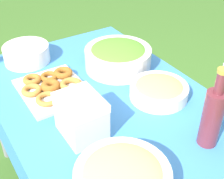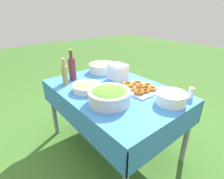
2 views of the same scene
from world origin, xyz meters
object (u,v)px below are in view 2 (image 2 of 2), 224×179
at_px(salad_bowl, 109,95).
at_px(plate_stack, 171,98).
at_px(pasta_bowl, 102,67).
at_px(bread_bowl, 87,87).
at_px(wine_bottle, 72,68).
at_px(donut_platter, 139,88).
at_px(cooler_box, 118,72).
at_px(olive_oil_bottle, 65,75).

bearing_deg(salad_bowl, plate_stack, -129.93).
xyz_separation_m(pasta_bowl, bread_bowl, (-0.36, 0.45, -0.02)).
relative_size(pasta_bowl, plate_stack, 1.26).
relative_size(plate_stack, bread_bowl, 0.92).
distance_m(wine_bottle, bread_bowl, 0.36).
height_order(pasta_bowl, donut_platter, pasta_bowl).
bearing_deg(cooler_box, donut_platter, 175.84).
bearing_deg(olive_oil_bottle, wine_bottle, -58.46).
bearing_deg(pasta_bowl, cooler_box, 176.14).
relative_size(plate_stack, olive_oil_bottle, 0.90).
height_order(donut_platter, cooler_box, cooler_box).
bearing_deg(cooler_box, pasta_bowl, -3.86).
bearing_deg(donut_platter, plate_stack, -178.47).
bearing_deg(olive_oil_bottle, plate_stack, -151.50).
height_order(pasta_bowl, plate_stack, pasta_bowl).
height_order(wine_bottle, cooler_box, wine_bottle).
bearing_deg(plate_stack, donut_platter, 1.53).
relative_size(donut_platter, olive_oil_bottle, 1.33).
bearing_deg(wine_bottle, pasta_bowl, -87.51).
height_order(donut_platter, bread_bowl, bread_bowl).
height_order(donut_platter, olive_oil_bottle, olive_oil_bottle).
distance_m(olive_oil_bottle, bread_bowl, 0.29).
distance_m(donut_platter, wine_bottle, 0.76).
bearing_deg(donut_platter, pasta_bowl, -4.01).
xyz_separation_m(salad_bowl, wine_bottle, (0.68, -0.02, 0.06)).
xyz_separation_m(pasta_bowl, cooler_box, (-0.33, 0.02, 0.02)).
bearing_deg(salad_bowl, wine_bottle, -1.49).
relative_size(olive_oil_bottle, bread_bowl, 1.02).
xyz_separation_m(olive_oil_bottle, wine_bottle, (0.08, -0.13, 0.02)).
bearing_deg(salad_bowl, cooler_box, -48.64).
bearing_deg(salad_bowl, pasta_bowl, -32.09).
bearing_deg(pasta_bowl, plate_stack, 177.91).
bearing_deg(plate_stack, wine_bottle, 20.65).
height_order(bread_bowl, cooler_box, cooler_box).
height_order(salad_bowl, plate_stack, salad_bowl).
bearing_deg(bread_bowl, cooler_box, -86.08).
bearing_deg(bread_bowl, plate_stack, -148.33).
distance_m(donut_platter, plate_stack, 0.36).
distance_m(salad_bowl, cooler_box, 0.55).
distance_m(salad_bowl, olive_oil_bottle, 0.61).
height_order(salad_bowl, pasta_bowl, salad_bowl).
height_order(plate_stack, olive_oil_bottle, olive_oil_bottle).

